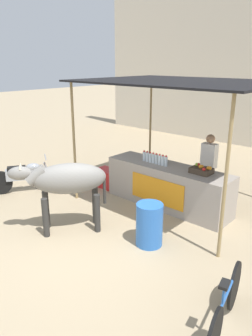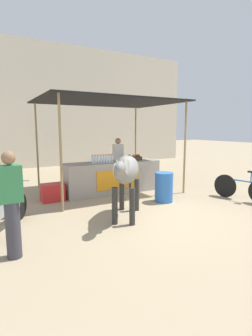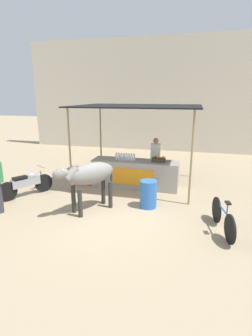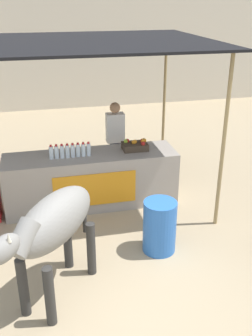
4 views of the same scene
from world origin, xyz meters
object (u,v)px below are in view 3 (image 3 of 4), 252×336
(cooler_box, at_px, (85,177))
(water_barrel, at_px, (148,194))
(bicycle_leaning, at_px, (223,218))
(cow, at_px, (89,175))
(stall_counter, at_px, (135,174))
(fruit_crate, at_px, (159,159))
(motorcycle_parked, at_px, (27,183))
(vendor_behind_counter, at_px, (155,160))

(cooler_box, distance_m, water_barrel, 3.05)
(water_barrel, height_order, bicycle_leaning, bicycle_leaning)
(water_barrel, bearing_deg, cow, -157.41)
(stall_counter, relative_size, water_barrel, 3.75)
(stall_counter, distance_m, cooler_box, 1.90)
(cooler_box, relative_size, cow, 0.36)
(fruit_crate, relative_size, cooler_box, 0.73)
(motorcycle_parked, height_order, bicycle_leaning, motorcycle_parked)
(cooler_box, height_order, bicycle_leaning, bicycle_leaning)
(cooler_box, xyz_separation_m, bicycle_leaning, (4.58, -2.50, 0.11))
(stall_counter, relative_size, fruit_crate, 6.82)
(vendor_behind_counter, bearing_deg, water_barrel, -86.07)
(vendor_behind_counter, height_order, cow, vendor_behind_counter)
(fruit_crate, bearing_deg, cooler_box, -176.76)
(fruit_crate, xyz_separation_m, water_barrel, (-0.06, -1.68, -0.64))
(cow, bearing_deg, stall_counter, 71.00)
(stall_counter, distance_m, bicycle_leaning, 3.75)
(vendor_behind_counter, distance_m, cooler_box, 2.68)
(stall_counter, relative_size, bicycle_leaning, 1.84)
(cooler_box, height_order, cow, cow)
(motorcycle_parked, distance_m, bicycle_leaning, 5.94)
(stall_counter, height_order, fruit_crate, fruit_crate)
(cow, bearing_deg, cooler_box, 117.00)
(cooler_box, distance_m, motorcycle_parked, 2.09)
(vendor_behind_counter, bearing_deg, cooler_box, -161.03)
(cooler_box, bearing_deg, stall_counter, 2.96)
(vendor_behind_counter, height_order, motorcycle_parked, vendor_behind_counter)
(motorcycle_parked, relative_size, bicycle_leaning, 0.97)
(cow, relative_size, bicycle_leaning, 1.03)
(cooler_box, bearing_deg, cow, -63.00)
(vendor_behind_counter, relative_size, bicycle_leaning, 1.01)
(vendor_behind_counter, height_order, bicycle_leaning, vendor_behind_counter)
(cooler_box, height_order, motorcycle_parked, motorcycle_parked)
(cooler_box, xyz_separation_m, motorcycle_parked, (-1.29, -1.63, 0.19))
(motorcycle_parked, bearing_deg, cooler_box, 51.67)
(fruit_crate, distance_m, vendor_behind_counter, 0.76)
(vendor_behind_counter, distance_m, cow, 3.32)
(water_barrel, xyz_separation_m, bicycle_leaning, (1.95, -0.97, -0.05))
(fruit_crate, bearing_deg, motorcycle_parked, -155.87)
(stall_counter, xyz_separation_m, cow, (-0.78, -2.26, 0.55))
(vendor_behind_counter, relative_size, water_barrel, 2.06)
(stall_counter, height_order, cow, cow)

